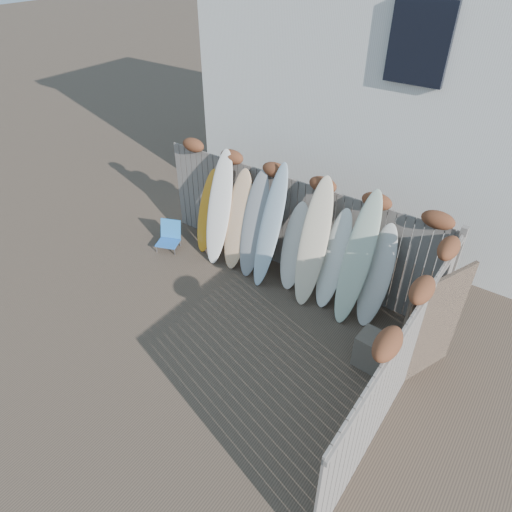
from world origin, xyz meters
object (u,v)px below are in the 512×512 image
Objects in this scene: beach_chair at (169,236)px; lattice_panel at (431,328)px; wooden_crate at (373,351)px; surfboard_0 at (208,212)px.

lattice_panel is at bearing -2.63° from beach_chair.
surfboard_0 reaches higher than wooden_crate.
wooden_crate is at bearing -6.14° from beach_chair.
beach_chair is at bearing 173.86° from wooden_crate.
lattice_panel is (0.67, 0.28, 0.68)m from wooden_crate.
wooden_crate is 0.31× the size of lattice_panel.
beach_chair is 5.00m from wooden_crate.
lattice_panel reaches higher than wooden_crate.
beach_chair is 5.69m from lattice_panel.
beach_chair is at bearing -140.04° from surfboard_0.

